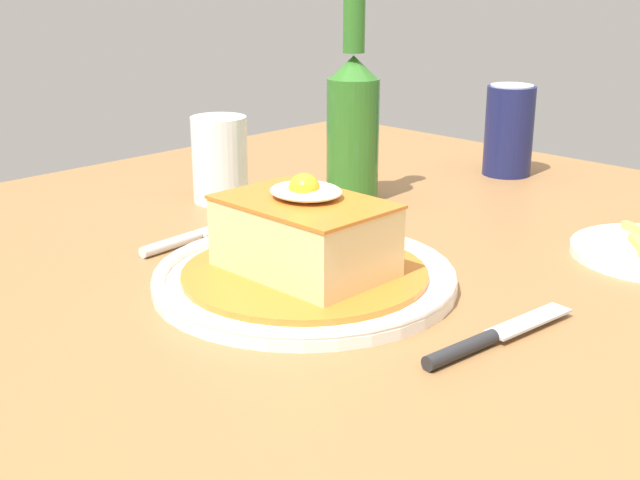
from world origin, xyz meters
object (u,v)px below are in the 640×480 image
fork (186,239)px  knife (482,341)px  soda_can (509,130)px  main_plate (305,277)px  beer_bottle_green (353,120)px  drinking_glass (220,165)px

fork → knife: 0.36m
fork → soda_can: 0.50m
fork → soda_can: bearing=81.7°
soda_can → knife: bearing=-59.2°
main_plate → fork: size_ratio=1.96×
beer_bottle_green → drinking_glass: bearing=-133.2°
drinking_glass → fork: bearing=-51.6°
main_plate → fork: (-0.17, -0.00, -0.00)m
fork → knife: same height
fork → knife: bearing=1.5°
knife → beer_bottle_green: size_ratio=0.62×
fork → soda_can: soda_can is taller
beer_bottle_green → drinking_glass: beer_bottle_green is taller
beer_bottle_green → fork: bearing=-91.6°
fork → drinking_glass: 0.17m
fork → beer_bottle_green: 0.27m
main_plate → drinking_glass: bearing=155.3°
main_plate → soda_can: 0.51m
drinking_glass → beer_bottle_green: bearing=46.8°
fork → drinking_glass: size_ratio=1.35×
soda_can → beer_bottle_green: 0.26m
main_plate → drinking_glass: drinking_glass is taller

